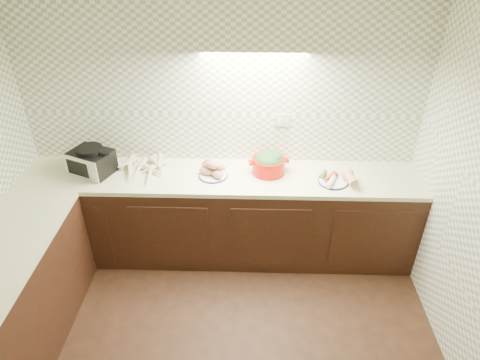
{
  "coord_description": "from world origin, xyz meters",
  "views": [
    {
      "loc": [
        0.27,
        -1.74,
        2.97
      ],
      "look_at": [
        0.18,
        1.25,
        1.02
      ],
      "focal_mm": 32.0,
      "sensor_mm": 36.0,
      "label": 1
    }
  ],
  "objects_px": {
    "veg_plate": "(339,177)",
    "onion_bowl": "(209,165)",
    "dutch_oven": "(269,163)",
    "sweet_potato_plate": "(213,171)",
    "toaster_oven": "(91,161)",
    "parsnip_pile": "(138,167)"
  },
  "relations": [
    {
      "from": "onion_bowl",
      "to": "dutch_oven",
      "type": "bearing_deg",
      "value": -5.06
    },
    {
      "from": "toaster_oven",
      "to": "veg_plate",
      "type": "relative_size",
      "value": 1.38
    },
    {
      "from": "dutch_oven",
      "to": "toaster_oven",
      "type": "bearing_deg",
      "value": 171.53
    },
    {
      "from": "onion_bowl",
      "to": "dutch_oven",
      "type": "xyz_separation_m",
      "value": [
        0.55,
        -0.05,
        0.06
      ]
    },
    {
      "from": "parsnip_pile",
      "to": "veg_plate",
      "type": "xyz_separation_m",
      "value": [
        1.82,
        -0.13,
        0.01
      ]
    },
    {
      "from": "veg_plate",
      "to": "onion_bowl",
      "type": "bearing_deg",
      "value": 171.24
    },
    {
      "from": "sweet_potato_plate",
      "to": "toaster_oven",
      "type": "bearing_deg",
      "value": 178.79
    },
    {
      "from": "dutch_oven",
      "to": "veg_plate",
      "type": "bearing_deg",
      "value": -22.26
    },
    {
      "from": "parsnip_pile",
      "to": "veg_plate",
      "type": "relative_size",
      "value": 1.31
    },
    {
      "from": "parsnip_pile",
      "to": "sweet_potato_plate",
      "type": "xyz_separation_m",
      "value": [
        0.7,
        -0.07,
        0.02
      ]
    },
    {
      "from": "onion_bowl",
      "to": "veg_plate",
      "type": "bearing_deg",
      "value": -8.76
    },
    {
      "from": "toaster_oven",
      "to": "onion_bowl",
      "type": "distance_m",
      "value": 1.06
    },
    {
      "from": "dutch_oven",
      "to": "parsnip_pile",
      "type": "bearing_deg",
      "value": 169.71
    },
    {
      "from": "toaster_oven",
      "to": "onion_bowl",
      "type": "height_order",
      "value": "toaster_oven"
    },
    {
      "from": "parsnip_pile",
      "to": "veg_plate",
      "type": "bearing_deg",
      "value": -4.16
    },
    {
      "from": "sweet_potato_plate",
      "to": "veg_plate",
      "type": "bearing_deg",
      "value": -2.98
    },
    {
      "from": "toaster_oven",
      "to": "sweet_potato_plate",
      "type": "distance_m",
      "value": 1.1
    },
    {
      "from": "parsnip_pile",
      "to": "veg_plate",
      "type": "height_order",
      "value": "veg_plate"
    },
    {
      "from": "toaster_oven",
      "to": "onion_bowl",
      "type": "relative_size",
      "value": 3.36
    },
    {
      "from": "onion_bowl",
      "to": "dutch_oven",
      "type": "distance_m",
      "value": 0.55
    },
    {
      "from": "sweet_potato_plate",
      "to": "onion_bowl",
      "type": "bearing_deg",
      "value": 112.65
    },
    {
      "from": "onion_bowl",
      "to": "dutch_oven",
      "type": "height_order",
      "value": "dutch_oven"
    }
  ]
}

